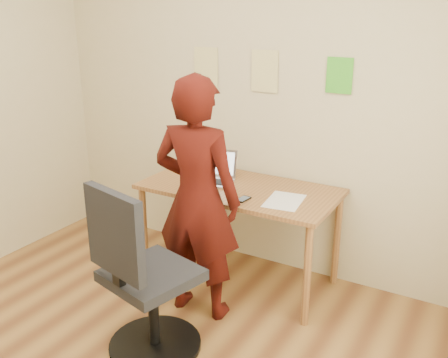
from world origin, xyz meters
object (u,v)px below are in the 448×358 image
Objects in this scene: desk at (239,198)px; office_chair at (142,285)px; laptop at (214,174)px; phone at (243,199)px; person at (197,200)px.

desk is 1.06m from office_chair.
laptop reaches higher than phone.
phone is at bearing 89.58° from office_chair.
phone is (0.37, -0.24, -0.04)m from laptop.
office_chair is at bearing -91.61° from laptop.
office_chair reaches higher than laptop.
person is (0.19, -0.52, 0.01)m from laptop.
desk is 11.41× the size of phone.
office_chair reaches higher than desk.
laptop is 0.21× the size of person.
office_chair is (0.16, -1.06, -0.33)m from laptop.
phone is (0.14, -0.21, 0.09)m from desk.
laptop reaches higher than desk.
laptop is 0.55m from person.
office_chair is at bearing -93.76° from desk.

